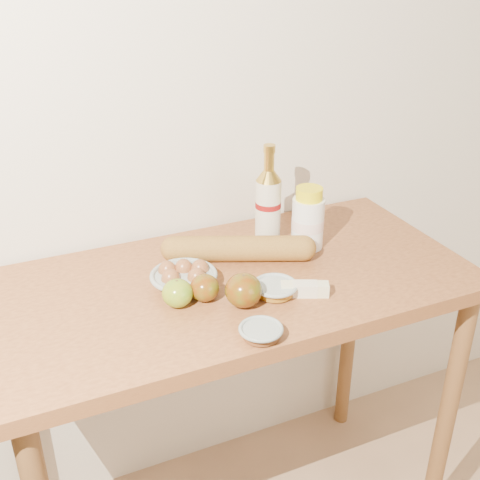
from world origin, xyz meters
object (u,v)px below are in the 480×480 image
at_px(egg_bowl, 184,277).
at_px(baguette, 239,249).
at_px(bourbon_bottle, 268,205).
at_px(cream_bottle, 308,220).
at_px(table, 235,318).

relative_size(egg_bowl, baguette, 0.52).
distance_m(bourbon_bottle, baguette, 0.15).
bearing_deg(cream_bottle, egg_bowl, -170.38).
bearing_deg(bourbon_bottle, egg_bowl, -132.28).
relative_size(bourbon_bottle, baguette, 0.71).
bearing_deg(baguette, table, -95.99).
relative_size(cream_bottle, egg_bowl, 0.83).
relative_size(table, cream_bottle, 6.89).
bearing_deg(baguette, egg_bowl, -136.26).
xyz_separation_m(egg_bowl, baguette, (0.18, 0.07, 0.01)).
bearing_deg(egg_bowl, table, -6.13).
bearing_deg(egg_bowl, bourbon_bottle, 23.03).
xyz_separation_m(bourbon_bottle, cream_bottle, (0.09, -0.06, -0.04)).
xyz_separation_m(table, cream_bottle, (0.25, 0.08, 0.20)).
distance_m(table, egg_bowl, 0.20).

